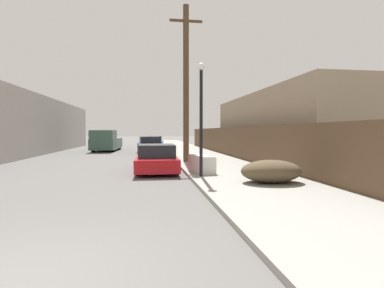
{
  "coord_description": "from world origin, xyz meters",
  "views": [
    {
      "loc": [
        1.65,
        -3.47,
        1.77
      ],
      "look_at": [
        4.03,
        12.47,
        1.11
      ],
      "focal_mm": 28.0,
      "sensor_mm": 36.0,
      "label": 1
    }
  ],
  "objects_px": {
    "pickup_truck": "(106,141)",
    "brush_pile": "(271,171)",
    "discarded_fridge": "(201,164)",
    "utility_pole": "(186,82)",
    "parked_sports_car_red": "(157,159)",
    "car_parked_mid": "(149,145)",
    "street_lamp": "(201,110)",
    "car_parked_far": "(154,143)"
  },
  "relations": [
    {
      "from": "discarded_fridge",
      "to": "brush_pile",
      "type": "height_order",
      "value": "brush_pile"
    },
    {
      "from": "car_parked_mid",
      "to": "car_parked_far",
      "type": "distance_m",
      "value": 7.35
    },
    {
      "from": "parked_sports_car_red",
      "to": "pickup_truck",
      "type": "relative_size",
      "value": 0.79
    },
    {
      "from": "parked_sports_car_red",
      "to": "pickup_truck",
      "type": "height_order",
      "value": "pickup_truck"
    },
    {
      "from": "parked_sports_car_red",
      "to": "discarded_fridge",
      "type": "bearing_deg",
      "value": -36.37
    },
    {
      "from": "utility_pole",
      "to": "brush_pile",
      "type": "bearing_deg",
      "value": -75.67
    },
    {
      "from": "brush_pile",
      "to": "utility_pole",
      "type": "bearing_deg",
      "value": 104.33
    },
    {
      "from": "discarded_fridge",
      "to": "brush_pile",
      "type": "xyz_separation_m",
      "value": [
        1.79,
        -2.84,
        0.03
      ]
    },
    {
      "from": "discarded_fridge",
      "to": "pickup_truck",
      "type": "height_order",
      "value": "pickup_truck"
    },
    {
      "from": "brush_pile",
      "to": "street_lamp",
      "type": "bearing_deg",
      "value": 140.18
    },
    {
      "from": "parked_sports_car_red",
      "to": "brush_pile",
      "type": "relative_size",
      "value": 2.22
    },
    {
      "from": "street_lamp",
      "to": "brush_pile",
      "type": "bearing_deg",
      "value": -39.82
    },
    {
      "from": "brush_pile",
      "to": "pickup_truck",
      "type": "bearing_deg",
      "value": 112.33
    },
    {
      "from": "pickup_truck",
      "to": "utility_pole",
      "type": "distance_m",
      "value": 13.42
    },
    {
      "from": "utility_pole",
      "to": "pickup_truck",
      "type": "bearing_deg",
      "value": 116.94
    },
    {
      "from": "car_parked_mid",
      "to": "street_lamp",
      "type": "height_order",
      "value": "street_lamp"
    },
    {
      "from": "parked_sports_car_red",
      "to": "pickup_truck",
      "type": "distance_m",
      "value": 15.18
    },
    {
      "from": "parked_sports_car_red",
      "to": "utility_pole",
      "type": "distance_m",
      "value": 5.27
    },
    {
      "from": "utility_pole",
      "to": "brush_pile",
      "type": "distance_m",
      "value": 8.5
    },
    {
      "from": "parked_sports_car_red",
      "to": "car_parked_mid",
      "type": "height_order",
      "value": "car_parked_mid"
    },
    {
      "from": "car_parked_far",
      "to": "utility_pole",
      "type": "distance_m",
      "value": 16.02
    },
    {
      "from": "brush_pile",
      "to": "parked_sports_car_red",
      "type": "bearing_deg",
      "value": 130.3
    },
    {
      "from": "pickup_truck",
      "to": "utility_pole",
      "type": "relative_size",
      "value": 0.65
    },
    {
      "from": "car_parked_mid",
      "to": "street_lamp",
      "type": "xyz_separation_m",
      "value": [
        1.8,
        -13.74,
        1.92
      ]
    },
    {
      "from": "discarded_fridge",
      "to": "parked_sports_car_red",
      "type": "distance_m",
      "value": 2.24
    },
    {
      "from": "car_parked_far",
      "to": "street_lamp",
      "type": "xyz_separation_m",
      "value": [
        1.24,
        -21.06,
        1.95
      ]
    },
    {
      "from": "discarded_fridge",
      "to": "car_parked_far",
      "type": "height_order",
      "value": "car_parked_far"
    },
    {
      "from": "pickup_truck",
      "to": "brush_pile",
      "type": "xyz_separation_m",
      "value": [
        7.72,
        -18.8,
        -0.46
      ]
    },
    {
      "from": "discarded_fridge",
      "to": "street_lamp",
      "type": "bearing_deg",
      "value": -110.14
    },
    {
      "from": "car_parked_mid",
      "to": "utility_pole",
      "type": "distance_m",
      "value": 9.23
    },
    {
      "from": "car_parked_far",
      "to": "utility_pole",
      "type": "xyz_separation_m",
      "value": [
        1.4,
        -15.48,
        3.88
      ]
    },
    {
      "from": "street_lamp",
      "to": "brush_pile",
      "type": "relative_size",
      "value": 2.08
    },
    {
      "from": "car_parked_mid",
      "to": "brush_pile",
      "type": "relative_size",
      "value": 2.3
    },
    {
      "from": "discarded_fridge",
      "to": "parked_sports_car_red",
      "type": "xyz_separation_m",
      "value": [
        -1.77,
        1.36,
        0.1
      ]
    },
    {
      "from": "car_parked_mid",
      "to": "pickup_truck",
      "type": "relative_size",
      "value": 0.82
    },
    {
      "from": "car_parked_far",
      "to": "brush_pile",
      "type": "relative_size",
      "value": 2.41
    },
    {
      "from": "utility_pole",
      "to": "parked_sports_car_red",
      "type": "bearing_deg",
      "value": -119.24
    },
    {
      "from": "parked_sports_car_red",
      "to": "street_lamp",
      "type": "relative_size",
      "value": 1.07
    },
    {
      "from": "discarded_fridge",
      "to": "parked_sports_car_red",
      "type": "bearing_deg",
      "value": 132.99
    },
    {
      "from": "discarded_fridge",
      "to": "pickup_truck",
      "type": "bearing_deg",
      "value": 100.98
    },
    {
      "from": "pickup_truck",
      "to": "utility_pole",
      "type": "height_order",
      "value": "utility_pole"
    },
    {
      "from": "utility_pole",
      "to": "car_parked_far",
      "type": "bearing_deg",
      "value": 95.16
    }
  ]
}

